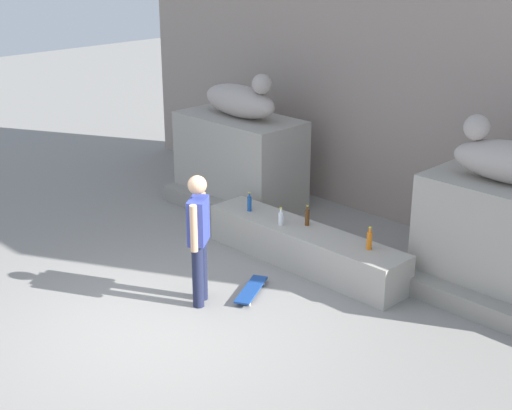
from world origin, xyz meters
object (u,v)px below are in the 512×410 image
object	(u,v)px
bottle_orange	(369,240)
bottle_blue	(249,203)
bottle_clear	(281,218)
bottle_brown	(307,217)
skater	(199,234)
skateboard	(251,290)
statue_reclining_left	(241,100)

from	to	relation	value
bottle_orange	bottle_blue	size ratio (longest dim) A/B	1.07
bottle_orange	bottle_clear	bearing A→B (deg)	-171.64
bottle_blue	bottle_clear	xyz separation A→B (m)	(0.70, -0.07, -0.02)
bottle_brown	bottle_orange	world-z (taller)	bottle_orange
bottle_brown	skater	bearing A→B (deg)	-93.23
bottle_brown	bottle_blue	xyz separation A→B (m)	(-0.96, -0.18, -0.00)
skater	bottle_brown	xyz separation A→B (m)	(0.11, 1.87, -0.26)
skater	skateboard	size ratio (longest dim) A/B	2.08
skater	statue_reclining_left	bearing A→B (deg)	2.32
statue_reclining_left	bottle_brown	distance (m)	2.74
skater	bottle_clear	xyz separation A→B (m)	(-0.16, 1.62, -0.28)
skateboard	bottle_blue	world-z (taller)	bottle_blue
skateboard	bottle_orange	world-z (taller)	bottle_orange
skateboard	bottle_blue	xyz separation A→B (m)	(-1.15, 1.09, 0.59)
skater	bottle_orange	world-z (taller)	skater
skater	bottle_blue	world-z (taller)	skater
skateboard	bottle_clear	xyz separation A→B (m)	(-0.45, 1.02, 0.58)
bottle_brown	bottle_orange	size ratio (longest dim) A/B	0.95
statue_reclining_left	skateboard	size ratio (longest dim) A/B	2.04
statue_reclining_left	bottle_brown	world-z (taller)	statue_reclining_left
bottle_blue	bottle_clear	size ratio (longest dim) A/B	1.12
skater	bottle_orange	distance (m)	2.20
skateboard	bottle_clear	world-z (taller)	bottle_clear
skater	bottle_blue	xyz separation A→B (m)	(-0.86, 1.69, -0.26)
bottle_blue	skateboard	bearing A→B (deg)	-43.46
statue_reclining_left	bottle_orange	bearing A→B (deg)	-12.43
skateboard	bottle_orange	size ratio (longest dim) A/B	2.61
bottle_blue	bottle_clear	distance (m)	0.70
statue_reclining_left	skater	bearing A→B (deg)	-48.13
statue_reclining_left	bottle_orange	xyz separation A→B (m)	(3.41, -0.99, -1.13)
skateboard	bottle_clear	size ratio (longest dim) A/B	3.12
skater	bottle_brown	size ratio (longest dim) A/B	5.69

